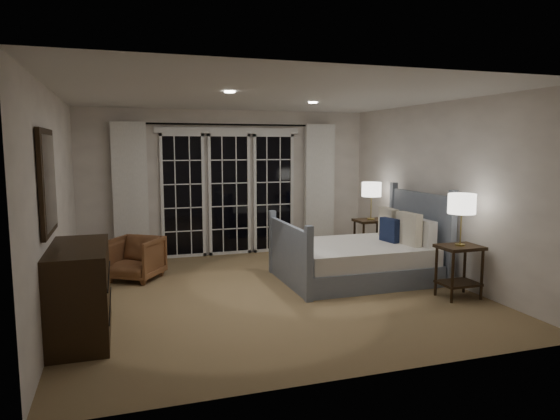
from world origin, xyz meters
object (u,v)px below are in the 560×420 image
object	(u,v)px
nightstand_left	(459,263)
nightstand_right	(370,233)
bed	(361,257)
lamp_left	(462,204)
dresser	(80,292)
lamp_right	(371,190)
armchair	(135,258)

from	to	relation	value
nightstand_left	nightstand_right	distance (m)	2.31
bed	nightstand_left	size ratio (longest dim) A/B	3.17
bed	lamp_left	size ratio (longest dim) A/B	3.25
dresser	bed	bearing A→B (deg)	16.76
bed	nightstand_right	bearing A→B (deg)	56.25
nightstand_right	lamp_right	size ratio (longest dim) A/B	1.07
armchair	bed	bearing A→B (deg)	15.14
nightstand_left	armchair	bearing A→B (deg)	150.76
nightstand_right	lamp_left	xyz separation A→B (m)	(-0.00, -2.31, 0.74)
nightstand_left	dresser	bearing A→B (deg)	178.98
lamp_left	lamp_right	distance (m)	2.31
nightstand_right	lamp_right	world-z (taller)	lamp_right
lamp_left	lamp_right	bearing A→B (deg)	89.90
lamp_left	dresser	distance (m)	4.46
lamp_left	lamp_right	size ratio (longest dim) A/B	1.03
nightstand_right	lamp_left	bearing A→B (deg)	-90.10
nightstand_left	nightstand_right	xyz separation A→B (m)	(0.00, 2.31, 0.00)
bed	nightstand_right	xyz separation A→B (m)	(0.76, 1.13, 0.13)
bed	lamp_left	xyz separation A→B (m)	(0.75, -1.18, 0.87)
lamp_right	bed	bearing A→B (deg)	-123.75
nightstand_right	lamp_right	xyz separation A→B (m)	(0.00, 0.00, 0.73)
bed	lamp_right	size ratio (longest dim) A/B	3.36
lamp_right	armchair	world-z (taller)	lamp_right
lamp_right	armchair	distance (m)	3.92
nightstand_left	dresser	xyz separation A→B (m)	(-4.40, 0.08, 0.02)
dresser	nightstand_left	bearing A→B (deg)	-1.02
lamp_left	armchair	world-z (taller)	lamp_left
nightstand_left	lamp_right	bearing A→B (deg)	89.90
nightstand_left	armchair	xyz separation A→B (m)	(-3.81, 2.13, -0.13)
nightstand_right	armchair	xyz separation A→B (m)	(-3.82, -0.17, -0.13)
nightstand_left	dresser	distance (m)	4.40
lamp_right	armchair	xyz separation A→B (m)	(-3.82, -0.17, -0.86)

